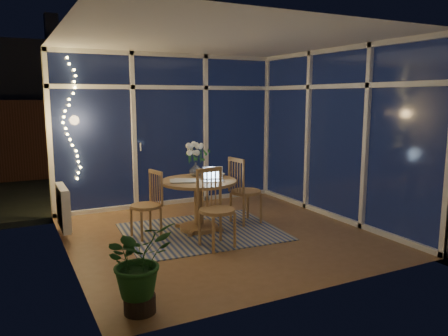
{
  "coord_description": "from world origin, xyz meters",
  "views": [
    {
      "loc": [
        -2.58,
        -5.18,
        1.87
      ],
      "look_at": [
        0.17,
        0.25,
        0.88
      ],
      "focal_mm": 35.0,
      "sensor_mm": 36.0,
      "label": 1
    }
  ],
  "objects_px": {
    "chair_front": "(217,208)",
    "laptop": "(214,174)",
    "chair_right": "(246,190)",
    "potted_plant": "(139,271)",
    "chair_left": "(146,204)",
    "flower_vase": "(196,169)",
    "dining_table": "(199,205)"
  },
  "relations": [
    {
      "from": "chair_front",
      "to": "potted_plant",
      "type": "bearing_deg",
      "value": -145.45
    },
    {
      "from": "chair_front",
      "to": "flower_vase",
      "type": "relative_size",
      "value": 4.79
    },
    {
      "from": "chair_left",
      "to": "potted_plant",
      "type": "relative_size",
      "value": 1.2
    },
    {
      "from": "dining_table",
      "to": "chair_left",
      "type": "bearing_deg",
      "value": 177.91
    },
    {
      "from": "chair_right",
      "to": "potted_plant",
      "type": "distance_m",
      "value": 2.94
    },
    {
      "from": "chair_front",
      "to": "laptop",
      "type": "distance_m",
      "value": 0.71
    },
    {
      "from": "chair_front",
      "to": "dining_table",
      "type": "bearing_deg",
      "value": 76.3
    },
    {
      "from": "chair_front",
      "to": "flower_vase",
      "type": "height_order",
      "value": "chair_front"
    },
    {
      "from": "potted_plant",
      "to": "chair_right",
      "type": "bearing_deg",
      "value": 41.93
    },
    {
      "from": "flower_vase",
      "to": "chair_left",
      "type": "bearing_deg",
      "value": -162.46
    },
    {
      "from": "dining_table",
      "to": "chair_left",
      "type": "distance_m",
      "value": 0.77
    },
    {
      "from": "chair_left",
      "to": "flower_vase",
      "type": "height_order",
      "value": "flower_vase"
    },
    {
      "from": "laptop",
      "to": "potted_plant",
      "type": "height_order",
      "value": "laptop"
    },
    {
      "from": "chair_front",
      "to": "laptop",
      "type": "xyz_separation_m",
      "value": [
        0.23,
        0.59,
        0.32
      ]
    },
    {
      "from": "chair_left",
      "to": "potted_plant",
      "type": "bearing_deg",
      "value": -30.53
    },
    {
      "from": "chair_right",
      "to": "flower_vase",
      "type": "distance_m",
      "value": 0.81
    },
    {
      "from": "chair_left",
      "to": "chair_right",
      "type": "xyz_separation_m",
      "value": [
        1.52,
        -0.03,
        0.05
      ]
    },
    {
      "from": "chair_left",
      "to": "chair_front",
      "type": "relative_size",
      "value": 0.91
    },
    {
      "from": "dining_table",
      "to": "potted_plant",
      "type": "bearing_deg",
      "value": -125.96
    },
    {
      "from": "chair_front",
      "to": "laptop",
      "type": "relative_size",
      "value": 3.56
    },
    {
      "from": "chair_right",
      "to": "potted_plant",
      "type": "relative_size",
      "value": 1.34
    },
    {
      "from": "dining_table",
      "to": "laptop",
      "type": "relative_size",
      "value": 3.76
    },
    {
      "from": "dining_table",
      "to": "chair_front",
      "type": "xyz_separation_m",
      "value": [
        -0.08,
        -0.76,
        0.14
      ]
    },
    {
      "from": "dining_table",
      "to": "potted_plant",
      "type": "relative_size",
      "value": 1.4
    },
    {
      "from": "potted_plant",
      "to": "chair_front",
      "type": "bearing_deg",
      "value": 41.97
    },
    {
      "from": "chair_right",
      "to": "chair_front",
      "type": "height_order",
      "value": "chair_right"
    },
    {
      "from": "dining_table",
      "to": "chair_left",
      "type": "height_order",
      "value": "chair_left"
    },
    {
      "from": "chair_right",
      "to": "dining_table",
      "type": "bearing_deg",
      "value": 82.15
    },
    {
      "from": "dining_table",
      "to": "potted_plant",
      "type": "xyz_separation_m",
      "value": [
        -1.42,
        -1.96,
        0.02
      ]
    },
    {
      "from": "chair_front",
      "to": "laptop",
      "type": "height_order",
      "value": "chair_front"
    },
    {
      "from": "chair_left",
      "to": "chair_right",
      "type": "distance_m",
      "value": 1.52
    },
    {
      "from": "chair_left",
      "to": "potted_plant",
      "type": "height_order",
      "value": "chair_left"
    }
  ]
}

